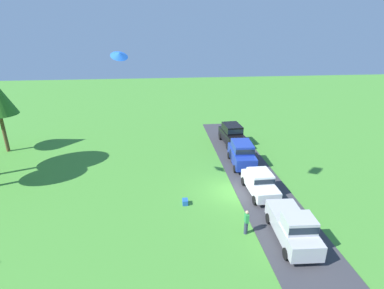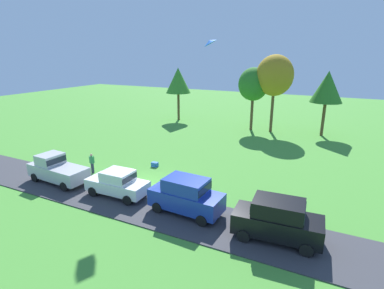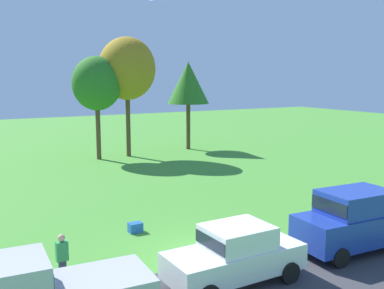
% 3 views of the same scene
% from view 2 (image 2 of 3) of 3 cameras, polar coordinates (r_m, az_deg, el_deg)
% --- Properties ---
extents(ground_plane, '(120.00, 120.00, 0.00)m').
position_cam_2_polar(ground_plane, '(23.18, -9.00, -7.81)').
color(ground_plane, '#478E33').
extents(pavement_strip, '(36.00, 4.40, 0.06)m').
position_cam_2_polar(pavement_strip, '(21.34, -13.02, -10.24)').
color(pavement_strip, '#38383D').
rests_on(pavement_strip, ground).
extents(car_pickup_by_flagpole, '(5.10, 2.27, 2.14)m').
position_cam_2_polar(car_pickup_by_flagpole, '(25.41, -24.40, -4.23)').
color(car_pickup_by_flagpole, '#B7B7BC').
rests_on(car_pickup_by_flagpole, ground).
extents(car_sedan_mid_row, '(4.42, 2.00, 1.84)m').
position_cam_2_polar(car_sedan_mid_row, '(21.58, -13.99, -7.02)').
color(car_sedan_mid_row, white).
rests_on(car_sedan_mid_row, ground).
extents(car_suv_far_end, '(4.69, 2.24, 2.28)m').
position_cam_2_polar(car_suv_far_end, '(18.72, -1.12, -9.47)').
color(car_suv_far_end, '#1E389E').
rests_on(car_suv_far_end, ground).
extents(car_suv_near_entrance, '(4.71, 2.29, 2.28)m').
position_cam_2_polar(car_suv_near_entrance, '(16.84, 15.97, -13.40)').
color(car_suv_near_entrance, black).
rests_on(car_suv_near_entrance, ground).
extents(person_watching_sky, '(0.36, 0.24, 1.71)m').
position_cam_2_polar(person_watching_sky, '(26.33, -18.49, -3.38)').
color(person_watching_sky, '#2D334C').
rests_on(person_watching_sky, ground).
extents(tree_lone_near, '(3.65, 3.65, 7.70)m').
position_cam_2_polar(tree_lone_near, '(44.92, -2.65, 12.05)').
color(tree_lone_near, brown).
rests_on(tree_lone_near, ground).
extents(tree_far_right, '(3.80, 3.80, 8.02)m').
position_cam_2_polar(tree_far_right, '(39.40, 11.62, 11.14)').
color(tree_far_right, brown).
rests_on(tree_far_right, ground).
extents(tree_center_back, '(4.53, 4.53, 9.57)m').
position_cam_2_polar(tree_center_back, '(38.85, 15.48, 12.52)').
color(tree_center_back, brown).
rests_on(tree_center_back, ground).
extents(tree_right_of_center, '(3.67, 3.67, 7.75)m').
position_cam_2_polar(tree_right_of_center, '(39.04, 24.37, 9.93)').
color(tree_right_of_center, brown).
rests_on(tree_right_of_center, ground).
extents(cooler_box, '(0.56, 0.40, 0.40)m').
position_cam_2_polar(cooler_box, '(26.81, -7.10, -3.78)').
color(cooler_box, blue).
rests_on(cooler_box, ground).
extents(kite_delta_mid_center, '(1.60, 1.60, 0.86)m').
position_cam_2_polar(kite_delta_mid_center, '(27.38, 3.42, 18.96)').
color(kite_delta_mid_center, blue).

